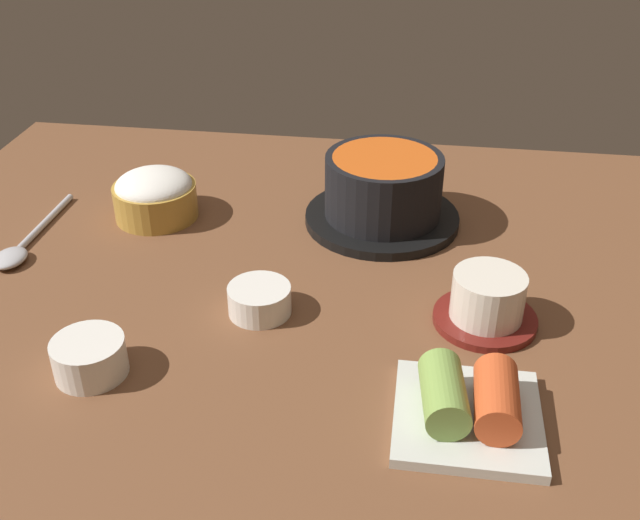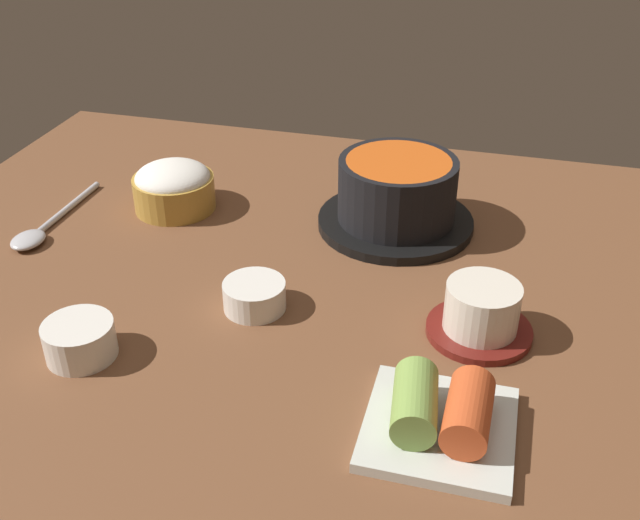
% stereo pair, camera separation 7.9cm
% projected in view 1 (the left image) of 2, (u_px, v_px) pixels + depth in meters
% --- Properties ---
extents(dining_table, '(1.00, 0.76, 0.02)m').
position_uv_depth(dining_table, '(305.00, 280.00, 0.83)').
color(dining_table, brown).
rests_on(dining_table, ground).
extents(stone_pot, '(0.19, 0.19, 0.09)m').
position_uv_depth(stone_pot, '(383.00, 192.00, 0.90)').
color(stone_pot, black).
rests_on(stone_pot, dining_table).
extents(rice_bowl, '(0.10, 0.10, 0.06)m').
position_uv_depth(rice_bowl, '(155.00, 195.00, 0.92)').
color(rice_bowl, '#B78C38').
rests_on(rice_bowl, dining_table).
extents(tea_cup_with_saucer, '(0.10, 0.10, 0.06)m').
position_uv_depth(tea_cup_with_saucer, '(487.00, 301.00, 0.73)').
color(tea_cup_with_saucer, maroon).
rests_on(tea_cup_with_saucer, dining_table).
extents(banchan_cup_center, '(0.06, 0.06, 0.03)m').
position_uv_depth(banchan_cup_center, '(259.00, 299.00, 0.76)').
color(banchan_cup_center, white).
rests_on(banchan_cup_center, dining_table).
extents(kimchi_plate, '(0.12, 0.12, 0.05)m').
position_uv_depth(kimchi_plate, '(469.00, 405.00, 0.62)').
color(kimchi_plate, silver).
rests_on(kimchi_plate, dining_table).
extents(side_bowl_near, '(0.07, 0.07, 0.04)m').
position_uv_depth(side_bowl_near, '(89.00, 356.00, 0.67)').
color(side_bowl_near, white).
rests_on(side_bowl_near, dining_table).
extents(spoon, '(0.04, 0.18, 0.01)m').
position_uv_depth(spoon, '(21.00, 247.00, 0.86)').
color(spoon, '#B7B7BC').
rests_on(spoon, dining_table).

